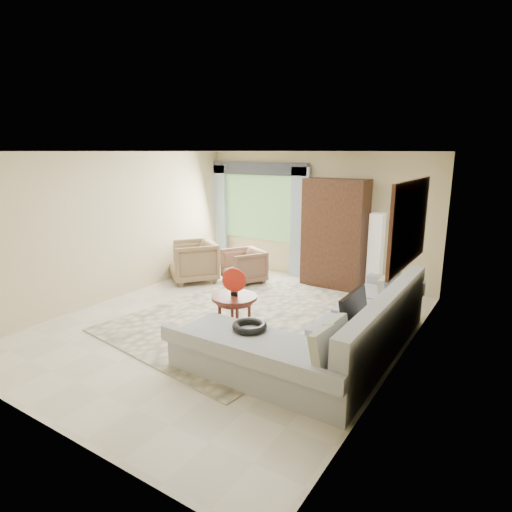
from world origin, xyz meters
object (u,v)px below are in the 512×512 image
Objects in this scene: armoire at (335,234)px; sectional_sofa at (335,338)px; tv_screen at (354,312)px; potted_plant at (204,257)px; coffee_table at (235,316)px; armchair_right at (244,266)px; floor_lamp at (376,253)px; armchair_left at (193,261)px.

sectional_sofa is at bearing -66.94° from armoire.
tv_screen is 5.12m from potted_plant.
armoire reaches higher than sectional_sofa.
armchair_right is (-1.41, 2.29, 0.01)m from coffee_table.
coffee_table is 3.33m from floor_lamp.
tv_screen reaches higher than armchair_right.
floor_lamp is at bearing 4.29° from armoire.
tv_screen is (0.27, -0.08, 0.44)m from sectional_sofa.
armchair_left is 1.21× the size of armchair_right.
armchair_right reaches higher than coffee_table.
armchair_left is at bearing -124.45° from armchair_right.
armchair_left is (-4.05, 1.71, -0.31)m from tv_screen.
coffee_table is at bearing -44.07° from potted_plant.
sectional_sofa is 4.12m from armchair_left.
sectional_sofa is 3.80× the size of armchair_left.
armchair_left reaches higher than coffee_table.
tv_screen reaches higher than armchair_left.
sectional_sofa is at bearing 163.91° from tv_screen.
armoire is at bearing 63.89° from armchair_left.
tv_screen is at bearing -5.23° from armchair_right.
armchair_right is 1.93m from armoire.
floor_lamp is at bearing 98.33° from sectional_sofa.
armoire reaches higher than armchair_left.
coffee_table is at bearing -107.50° from floor_lamp.
tv_screen is at bearing 4.05° from coffee_table.
tv_screen is at bearing -16.09° from sectional_sofa.
armchair_left is 2.91m from armoire.
coffee_table is at bearing -175.95° from tv_screen.
armchair_left is 0.91m from potted_plant.
armchair_right is 1.37m from potted_plant.
sectional_sofa reaches higher than potted_plant.
sectional_sofa is 6.11× the size of potted_plant.
armchair_left is 1.61× the size of potted_plant.
potted_plant is (-4.43, 2.53, -0.44)m from tv_screen.
sectional_sofa is at bearing -81.67° from floor_lamp.
armchair_left is at bearing 157.06° from tv_screen.
sectional_sofa is at bearing -30.49° from potted_plant.
sectional_sofa is 1.65× the size of armoire.
coffee_table is 1.13× the size of potted_plant.
armoire reaches higher than coffee_table.
armchair_right is (-2.84, 2.09, 0.06)m from sectional_sofa.
potted_plant is (-1.32, 0.36, -0.06)m from armchair_right.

